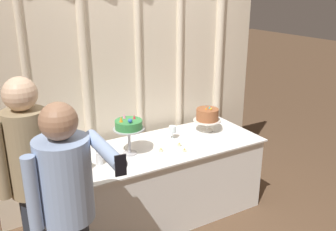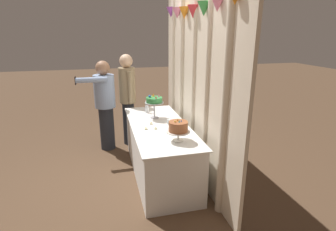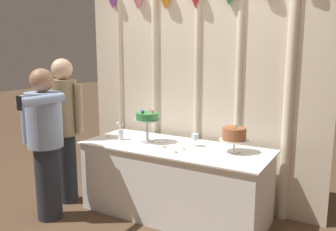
{
  "view_description": "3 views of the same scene",
  "coord_description": "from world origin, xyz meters",
  "px_view_note": "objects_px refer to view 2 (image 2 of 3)",
  "views": [
    {
      "loc": [
        -1.56,
        -2.7,
        2.19
      ],
      "look_at": [
        0.14,
        0.22,
        0.99
      ],
      "focal_mm": 39.89,
      "sensor_mm": 36.0,
      "label": 1
    },
    {
      "loc": [
        3.41,
        -0.62,
        1.99
      ],
      "look_at": [
        0.03,
        0.22,
        0.89
      ],
      "focal_mm": 28.42,
      "sensor_mm": 36.0,
      "label": 2
    },
    {
      "loc": [
        1.66,
        -2.91,
        1.7
      ],
      "look_at": [
        -0.11,
        0.16,
        1.05
      ],
      "focal_mm": 37.15,
      "sensor_mm": 36.0,
      "label": 3
    }
  ],
  "objects_px": {
    "tealight_near_left": "(152,124)",
    "guest_girl_blue_dress": "(105,102)",
    "cake_table": "(159,150)",
    "guest_man_pink_jacket": "(128,95)",
    "cake_display_nearleft": "(154,101)",
    "wine_glass": "(170,122)",
    "tealight_far_right": "(156,128)",
    "tealight_near_right": "(146,129)",
    "tealight_far_left": "(146,109)",
    "cake_display_nearright": "(178,127)",
    "flower_vase": "(147,108)"
  },
  "relations": [
    {
      "from": "tealight_far_left",
      "to": "guest_man_pink_jacket",
      "type": "relative_size",
      "value": 0.03
    },
    {
      "from": "flower_vase",
      "to": "tealight_near_left",
      "type": "bearing_deg",
      "value": -3.31
    },
    {
      "from": "wine_glass",
      "to": "flower_vase",
      "type": "relative_size",
      "value": 0.67
    },
    {
      "from": "flower_vase",
      "to": "guest_girl_blue_dress",
      "type": "height_order",
      "value": "guest_girl_blue_dress"
    },
    {
      "from": "cake_table",
      "to": "guest_man_pink_jacket",
      "type": "bearing_deg",
      "value": -165.91
    },
    {
      "from": "tealight_near_left",
      "to": "guest_girl_blue_dress",
      "type": "height_order",
      "value": "guest_girl_blue_dress"
    },
    {
      "from": "tealight_near_right",
      "to": "guest_man_pink_jacket",
      "type": "xyz_separation_m",
      "value": [
        -1.34,
        -0.1,
        0.16
      ]
    },
    {
      "from": "tealight_near_right",
      "to": "guest_girl_blue_dress",
      "type": "bearing_deg",
      "value": -157.35
    },
    {
      "from": "tealight_near_right",
      "to": "tealight_far_right",
      "type": "height_order",
      "value": "tealight_far_right"
    },
    {
      "from": "tealight_far_right",
      "to": "guest_girl_blue_dress",
      "type": "distance_m",
      "value": 1.38
    },
    {
      "from": "cake_table",
      "to": "tealight_far_right",
      "type": "xyz_separation_m",
      "value": [
        0.15,
        -0.08,
        0.38
      ]
    },
    {
      "from": "flower_vase",
      "to": "cake_table",
      "type": "bearing_deg",
      "value": 5.62
    },
    {
      "from": "cake_display_nearright",
      "to": "flower_vase",
      "type": "relative_size",
      "value": 1.45
    },
    {
      "from": "cake_table",
      "to": "flower_vase",
      "type": "xyz_separation_m",
      "value": [
        -0.64,
        -0.06,
        0.45
      ]
    },
    {
      "from": "cake_table",
      "to": "guest_man_pink_jacket",
      "type": "xyz_separation_m",
      "value": [
        -1.22,
        -0.31,
        0.54
      ]
    },
    {
      "from": "tealight_far_left",
      "to": "guest_man_pink_jacket",
      "type": "xyz_separation_m",
      "value": [
        -0.4,
        -0.27,
        0.15
      ]
    },
    {
      "from": "cake_table",
      "to": "cake_display_nearleft",
      "type": "xyz_separation_m",
      "value": [
        -0.33,
        -0.0,
        0.64
      ]
    },
    {
      "from": "guest_man_pink_jacket",
      "to": "guest_girl_blue_dress",
      "type": "distance_m",
      "value": 0.43
    },
    {
      "from": "tealight_far_left",
      "to": "tealight_near_left",
      "type": "xyz_separation_m",
      "value": [
        0.76,
        -0.06,
        -0.0
      ]
    },
    {
      "from": "cake_table",
      "to": "guest_man_pink_jacket",
      "type": "relative_size",
      "value": 1.2
    },
    {
      "from": "wine_glass",
      "to": "guest_man_pink_jacket",
      "type": "bearing_deg",
      "value": -163.63
    },
    {
      "from": "cake_display_nearleft",
      "to": "tealight_far_right",
      "type": "xyz_separation_m",
      "value": [
        0.47,
        -0.08,
        -0.25
      ]
    },
    {
      "from": "cake_table",
      "to": "tealight_near_right",
      "type": "bearing_deg",
      "value": -59.11
    },
    {
      "from": "tealight_near_right",
      "to": "guest_girl_blue_dress",
      "type": "relative_size",
      "value": 0.03
    },
    {
      "from": "cake_display_nearleft",
      "to": "tealight_far_right",
      "type": "distance_m",
      "value": 0.54
    },
    {
      "from": "tealight_far_right",
      "to": "cake_display_nearleft",
      "type": "bearing_deg",
      "value": 170.69
    },
    {
      "from": "cake_display_nearright",
      "to": "tealight_near_left",
      "type": "xyz_separation_m",
      "value": [
        -0.66,
        -0.2,
        -0.16
      ]
    },
    {
      "from": "cake_display_nearleft",
      "to": "flower_vase",
      "type": "relative_size",
      "value": 1.88
    },
    {
      "from": "tealight_far_right",
      "to": "flower_vase",
      "type": "bearing_deg",
      "value": 178.87
    },
    {
      "from": "cake_display_nearleft",
      "to": "guest_girl_blue_dress",
      "type": "distance_m",
      "value": 1.05
    },
    {
      "from": "cake_table",
      "to": "cake_display_nearleft",
      "type": "relative_size",
      "value": 5.31
    },
    {
      "from": "flower_vase",
      "to": "cake_display_nearright",
      "type": "bearing_deg",
      "value": 7.66
    },
    {
      "from": "cake_display_nearright",
      "to": "guest_man_pink_jacket",
      "type": "xyz_separation_m",
      "value": [
        -1.82,
        -0.41,
        -0.0
      ]
    },
    {
      "from": "cake_table",
      "to": "tealight_far_left",
      "type": "height_order",
      "value": "tealight_far_left"
    },
    {
      "from": "cake_display_nearleft",
      "to": "cake_table",
      "type": "bearing_deg",
      "value": 0.06
    },
    {
      "from": "flower_vase",
      "to": "tealight_far_left",
      "type": "height_order",
      "value": "flower_vase"
    },
    {
      "from": "cake_display_nearright",
      "to": "tealight_far_left",
      "type": "xyz_separation_m",
      "value": [
        -1.42,
        -0.14,
        -0.16
      ]
    },
    {
      "from": "tealight_far_right",
      "to": "wine_glass",
      "type": "bearing_deg",
      "value": 78.98
    },
    {
      "from": "cake_display_nearleft",
      "to": "wine_glass",
      "type": "height_order",
      "value": "cake_display_nearleft"
    },
    {
      "from": "tealight_far_left",
      "to": "tealight_far_right",
      "type": "xyz_separation_m",
      "value": [
        0.97,
        -0.04,
        -0.0
      ]
    },
    {
      "from": "cake_table",
      "to": "cake_display_nearleft",
      "type": "bearing_deg",
      "value": -179.94
    },
    {
      "from": "guest_girl_blue_dress",
      "to": "tealight_near_right",
      "type": "bearing_deg",
      "value": 22.65
    },
    {
      "from": "cake_table",
      "to": "tealight_near_left",
      "type": "relative_size",
      "value": 44.53
    },
    {
      "from": "cake_table",
      "to": "tealight_far_left",
      "type": "xyz_separation_m",
      "value": [
        -0.82,
        -0.04,
        0.38
      ]
    },
    {
      "from": "wine_glass",
      "to": "tealight_far_left",
      "type": "relative_size",
      "value": 3.16
    },
    {
      "from": "cake_table",
      "to": "flower_vase",
      "type": "bearing_deg",
      "value": -174.38
    },
    {
      "from": "tealight_far_right",
      "to": "guest_girl_blue_dress",
      "type": "bearing_deg",
      "value": -152.85
    },
    {
      "from": "tealight_far_left",
      "to": "cake_display_nearleft",
      "type": "bearing_deg",
      "value": 4.58
    },
    {
      "from": "cake_display_nearright",
      "to": "tealight_near_left",
      "type": "relative_size",
      "value": 6.48
    },
    {
      "from": "wine_glass",
      "to": "guest_man_pink_jacket",
      "type": "height_order",
      "value": "guest_man_pink_jacket"
    }
  ]
}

